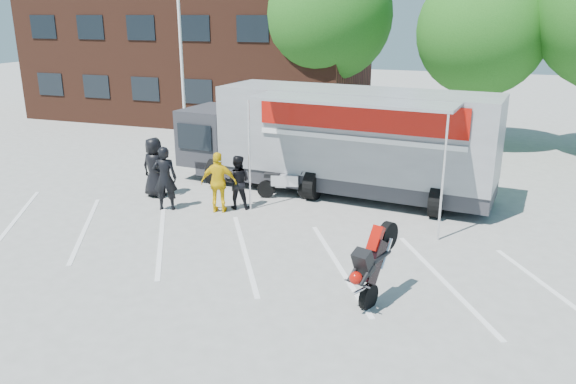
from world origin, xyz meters
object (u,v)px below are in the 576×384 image
Objects in this scene: spectator_leather_a at (155,167)px; spectator_leather_b at (165,178)px; parked_motorcycle at (286,198)px; tree_left at (328,16)px; flagpole at (185,29)px; transporter_truck at (338,192)px; stunt_bike_rider at (382,297)px; spectator_leather_c at (238,182)px; spectator_hivis at (219,183)px; tree_mid at (482,31)px.

spectator_leather_a is 1.41m from spectator_leather_b.
tree_left is at bearing -2.96° from parked_motorcycle.
flagpole is 9.61m from transporter_truck.
spectator_leather_b reaches higher than stunt_bike_rider.
flagpole is 8.87m from spectator_leather_c.
transporter_truck is 5.88× the size of spectator_hivis.
spectator_leather_c is at bearing -142.29° from spectator_hivis.
tree_mid is 4.23× the size of spectator_hivis.
spectator_leather_a is at bearing 94.18° from parked_motorcycle.
spectator_hivis is (4.55, -6.54, -4.14)m from flagpole.
transporter_truck is 6.03m from spectator_leather_a.
stunt_bike_rider is 7.95m from spectator_leather_b.
spectator_leather_c reaches higher than stunt_bike_rider.
transporter_truck is 5.53× the size of spectator_leather_a.
flagpole reaches higher than transporter_truck.
tree_left reaches higher than stunt_bike_rider.
spectator_leather_a is (-8.15, 4.32, 0.97)m from stunt_bike_rider.
spectator_leather_b reaches higher than spectator_leather_a.
parked_motorcycle is 0.99× the size of spectator_leather_a.
parked_motorcycle is at bearing -37.95° from flagpole.
stunt_bike_rider is at bearing 158.43° from spectator_leather_a.
parked_motorcycle is 3.89m from spectator_leather_b.
transporter_truck reaches higher than spectator_leather_c.
spectator_leather_b reaches higher than parked_motorcycle.
tree_left reaches higher than transporter_truck.
spectator_leather_a is at bearing -29.92° from spectator_hivis.
flagpole is at bearing -125.28° from tree_left.
spectator_leather_c is at bearing -176.90° from spectator_leather_a.
stunt_bike_rider reaches higher than parked_motorcycle.
transporter_truck is (7.40, -3.48, -5.05)m from flagpole.
flagpole is 7.37m from tree_left.
spectator_hivis is (-1.44, -1.86, 0.91)m from parked_motorcycle.
parked_motorcycle is at bearing 146.12° from stunt_bike_rider.
tree_mid reaches higher than spectator_leather_b.
tree_left is 12.94m from spectator_leather_a.
spectator_leather_a is (-9.29, -10.87, -3.98)m from tree_mid.
parked_motorcycle is (1.75, -10.68, -5.57)m from tree_left.
tree_left is 4.51× the size of parked_motorcycle.
spectator_leather_c is (1.98, 0.84, -0.15)m from spectator_leather_b.
stunt_bike_rider is 6.69m from spectator_leather_c.
tree_mid is 3.95× the size of spectator_leather_b.
spectator_hivis reaches higher than transporter_truck.
transporter_truck is 1.84m from parked_motorcycle.
flagpole reaches higher than spectator_hivis.
tree_left reaches higher than spectator_hivis.
spectator_leather_c is (-2.48, -2.56, 0.82)m from transporter_truck.
spectator_hivis is (2.60, -0.67, -0.06)m from spectator_leather_a.
flagpole is 4.87× the size of spectator_leather_c.
spectator_leather_c is (-5.18, 4.15, 0.82)m from stunt_bike_rider.
spectator_leather_b is at bearing -3.52° from spectator_hivis.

